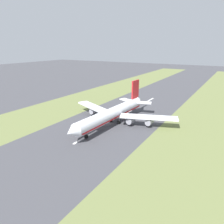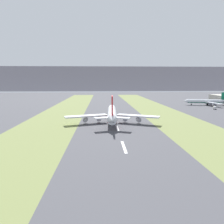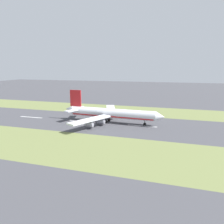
% 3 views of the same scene
% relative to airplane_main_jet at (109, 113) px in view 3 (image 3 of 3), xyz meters
% --- Properties ---
extents(ground_plane, '(800.00, 800.00, 0.00)m').
position_rel_airplane_main_jet_xyz_m(ground_plane, '(2.32, 1.67, -6.02)').
color(ground_plane, '#424247').
extents(grass_median_west, '(40.00, 600.00, 0.01)m').
position_rel_airplane_main_jet_xyz_m(grass_median_west, '(-42.68, 1.67, -6.02)').
color(grass_median_west, olive).
rests_on(grass_median_west, ground).
extents(grass_median_east, '(40.00, 600.00, 0.01)m').
position_rel_airplane_main_jet_xyz_m(grass_median_east, '(47.32, 1.67, -6.02)').
color(grass_median_east, olive).
rests_on(grass_median_east, ground).
extents(centreline_dash_near, '(1.20, 18.00, 0.01)m').
position_rel_airplane_main_jet_xyz_m(centreline_dash_near, '(2.32, -58.10, -6.01)').
color(centreline_dash_near, silver).
rests_on(centreline_dash_near, ground).
extents(centreline_dash_mid, '(1.20, 18.00, 0.01)m').
position_rel_airplane_main_jet_xyz_m(centreline_dash_mid, '(2.32, -18.10, -6.01)').
color(centreline_dash_mid, silver).
rests_on(centreline_dash_mid, ground).
extents(centreline_dash_far, '(1.20, 18.00, 0.01)m').
position_rel_airplane_main_jet_xyz_m(centreline_dash_far, '(2.32, 21.90, -6.01)').
color(centreline_dash_far, silver).
rests_on(centreline_dash_far, ground).
extents(airplane_main_jet, '(64.07, 67.18, 20.20)m').
position_rel_airplane_main_jet_xyz_m(airplane_main_jet, '(0.00, 0.00, 0.00)').
color(airplane_main_jet, silver).
rests_on(airplane_main_jet, ground).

